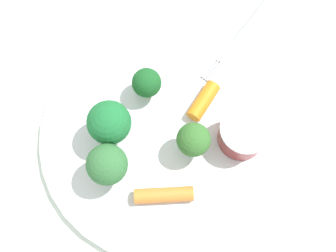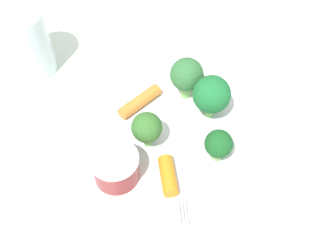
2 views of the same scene
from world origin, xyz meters
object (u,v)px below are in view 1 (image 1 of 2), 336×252
broccoli_floret_1 (193,140)px  carrot_stick_1 (203,101)px  carrot_stick_0 (164,195)px  broccoli_floret_0 (147,83)px  broccoli_floret_3 (109,123)px  broccoli_floret_2 (107,165)px  fork (247,27)px  plate (165,134)px  sauce_cup (243,134)px

broccoli_floret_1 → carrot_stick_1: 0.06m
carrot_stick_0 → carrot_stick_1: carrot_stick_1 is taller
broccoli_floret_0 → carrot_stick_1: broccoli_floret_0 is taller
broccoli_floret_3 → carrot_stick_1: (0.06, -0.08, -0.03)m
broccoli_floret_1 → broccoli_floret_2: (-0.05, 0.07, 0.00)m
carrot_stick_0 → fork: carrot_stick_0 is taller
plate → fork: bearing=-22.4°
sauce_cup → carrot_stick_1: 0.06m
broccoli_floret_3 → broccoli_floret_1: bearing=-86.3°
broccoli_floret_0 → carrot_stick_0: broccoli_floret_0 is taller
fork → broccoli_floret_3: bearing=145.4°
plate → sauce_cup: bearing=-80.7°
carrot_stick_1 → broccoli_floret_0: bearing=91.9°
broccoli_floret_3 → plate: bearing=-73.3°
broccoli_floret_0 → broccoli_floret_1: bearing=-128.9°
carrot_stick_1 → plate: bearing=142.4°
sauce_cup → broccoli_floret_3: (-0.03, 0.13, 0.02)m
plate → broccoli_floret_0: (0.04, 0.03, 0.03)m
broccoli_floret_3 → sauce_cup: bearing=-77.7°
broccoli_floret_2 → carrot_stick_1: bearing=-37.0°
broccoli_floret_0 → broccoli_floret_2: broccoli_floret_2 is taller
broccoli_floret_2 → broccoli_floret_1: bearing=-58.0°
broccoli_floret_1 → carrot_stick_0: broccoli_floret_1 is taller
sauce_cup → carrot_stick_0: (-0.08, 0.06, -0.01)m
broccoli_floret_1 → broccoli_floret_3: (-0.01, 0.08, 0.01)m
plate → broccoli_floret_0: 0.06m
plate → fork: size_ratio=1.62×
plate → sauce_cup: size_ratio=5.22×
broccoli_floret_0 → carrot_stick_1: 0.06m
broccoli_floret_1 → carrot_stick_1: bearing=-0.1°
sauce_cup → broccoli_floret_1: bearing=116.1°
plate → broccoli_floret_1: size_ratio=5.46×
broccoli_floret_0 → broccoli_floret_1: 0.08m
broccoli_floret_2 → fork: (0.20, -0.10, -0.03)m
sauce_cup → carrot_stick_0: 0.10m
carrot_stick_0 → carrot_stick_1: (0.11, -0.02, 0.00)m
broccoli_floret_0 → carrot_stick_1: (0.00, -0.06, -0.02)m
plate → carrot_stick_0: carrot_stick_0 is taller
broccoli_floret_2 → broccoli_floret_3: size_ratio=0.96×
broccoli_floret_0 → carrot_stick_1: bearing=-88.1°
fork → carrot_stick_1: bearing=164.9°
carrot_stick_0 → carrot_stick_1: 0.11m
plate → broccoli_floret_2: 0.08m
broccoli_floret_1 → carrot_stick_0: bearing=164.5°
sauce_cup → fork: sauce_cup is taller
broccoli_floret_2 → fork: 0.23m
broccoli_floret_0 → broccoli_floret_3: broccoli_floret_3 is taller
carrot_stick_0 → carrot_stick_1: size_ratio=1.34×
sauce_cup → broccoli_floret_2: (-0.07, 0.12, 0.02)m
sauce_cup → broccoli_floret_1: broccoli_floret_1 is taller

